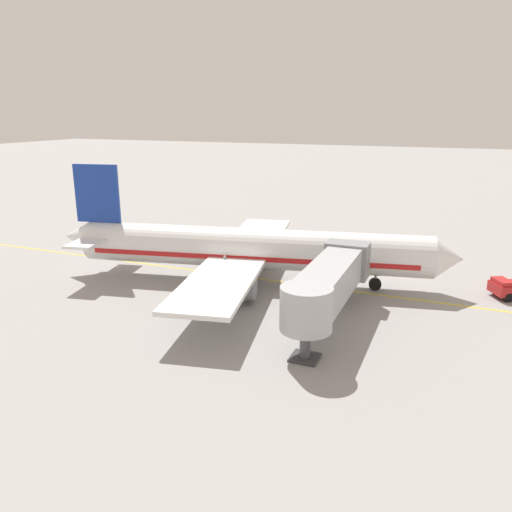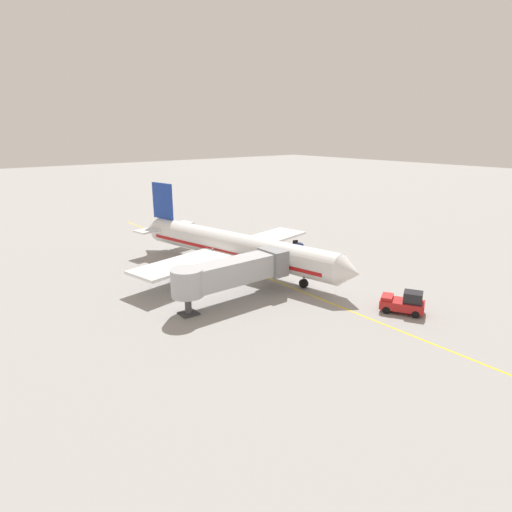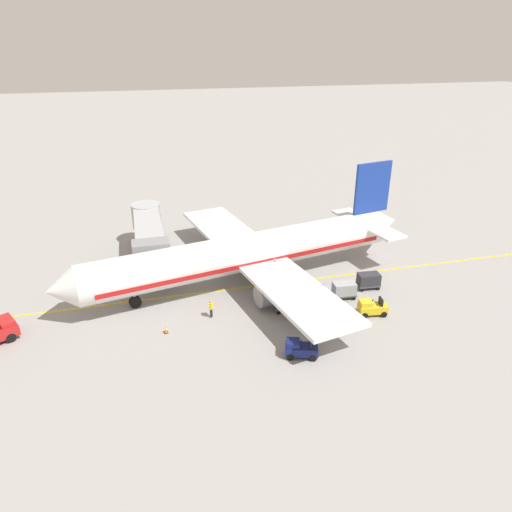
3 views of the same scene
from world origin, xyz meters
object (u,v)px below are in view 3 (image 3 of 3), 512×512
(safety_cone_nose_left, at_px, (166,330))
(parked_airliner, at_px, (248,253))
(baggage_tug_lead, at_px, (300,349))
(baggage_cart_third_in_train, at_px, (344,289))
(baggage_tug_trailing, at_px, (317,303))
(jet_bridge, at_px, (149,233))
(baggage_cart_tail_end, at_px, (369,280))
(baggage_cart_second_in_train, at_px, (314,294))
(ground_crew_wing_walker, at_px, (211,308))
(baggage_tug_spare, at_px, (372,308))
(baggage_cart_front, at_px, (286,301))

(safety_cone_nose_left, bearing_deg, parked_airliner, -51.11)
(baggage_tug_lead, height_order, baggage_cart_third_in_train, baggage_tug_lead)
(baggage_tug_trailing, bearing_deg, baggage_cart_third_in_train, -66.60)
(baggage_tug_trailing, relative_size, baggage_cart_third_in_train, 0.94)
(parked_airliner, distance_m, baggage_cart_third_in_train, 9.92)
(jet_bridge, distance_m, baggage_cart_tail_end, 23.47)
(baggage_cart_second_in_train, bearing_deg, ground_crew_wing_walker, 90.23)
(baggage_cart_tail_end, xyz_separation_m, safety_cone_nose_left, (-2.80, 19.94, -0.66))
(baggage_tug_lead, height_order, baggage_cart_tail_end, baggage_tug_lead)
(baggage_tug_lead, bearing_deg, jet_bridge, 27.04)
(baggage_cart_tail_end, relative_size, ground_crew_wing_walker, 1.74)
(baggage_tug_spare, relative_size, baggage_cart_second_in_train, 0.90)
(parked_airliner, relative_size, baggage_cart_third_in_train, 12.61)
(jet_bridge, height_order, baggage_tug_spare, jet_bridge)
(safety_cone_nose_left, bearing_deg, baggage_tug_spare, -95.38)
(baggage_tug_trailing, height_order, baggage_cart_second_in_train, baggage_tug_trailing)
(baggage_cart_front, distance_m, baggage_cart_third_in_train, 6.00)
(baggage_tug_lead, bearing_deg, ground_crew_wing_walker, 38.03)
(baggage_tug_spare, distance_m, baggage_cart_front, 7.59)
(baggage_cart_second_in_train, distance_m, baggage_cart_tail_end, 6.33)
(baggage_cart_third_in_train, height_order, safety_cone_nose_left, baggage_cart_third_in_train)
(baggage_tug_lead, bearing_deg, baggage_cart_second_in_train, -28.00)
(baggage_cart_third_in_train, bearing_deg, jet_bridge, 53.90)
(parked_airliner, height_order, baggage_cart_front, parked_airliner)
(baggage_tug_trailing, distance_m, baggage_cart_third_in_train, 3.61)
(baggage_tug_spare, xyz_separation_m, baggage_cart_second_in_train, (3.22, 4.24, 0.24))
(parked_airliner, relative_size, ground_crew_wing_walker, 21.97)
(parked_airliner, relative_size, safety_cone_nose_left, 62.93)
(baggage_tug_spare, relative_size, baggage_cart_third_in_train, 0.90)
(parked_airliner, height_order, baggage_cart_third_in_train, parked_airliner)
(baggage_cart_tail_end, distance_m, safety_cone_nose_left, 20.15)
(baggage_cart_second_in_train, distance_m, safety_cone_nose_left, 13.85)
(baggage_cart_front, bearing_deg, safety_cone_nose_left, 94.80)
(baggage_tug_lead, distance_m, baggage_cart_front, 6.84)
(baggage_tug_spare, height_order, ground_crew_wing_walker, ground_crew_wing_walker)
(baggage_tug_lead, distance_m, ground_crew_wing_walker, 9.30)
(baggage_cart_front, relative_size, baggage_cart_second_in_train, 1.00)
(baggage_tug_lead, height_order, baggage_tug_spare, same)
(baggage_tug_spare, height_order, baggage_cart_tail_end, baggage_tug_spare)
(baggage_cart_front, bearing_deg, ground_crew_wing_walker, 85.19)
(baggage_cart_front, height_order, baggage_cart_third_in_train, same)
(jet_bridge, bearing_deg, baggage_tug_lead, -152.96)
(baggage_cart_tail_end, bearing_deg, baggage_tug_spare, 156.53)
(jet_bridge, xyz_separation_m, baggage_tug_spare, (-15.92, -18.40, -2.74))
(parked_airliner, relative_size, baggage_tug_lead, 13.48)
(baggage_cart_second_in_train, xyz_separation_m, baggage_cart_tail_end, (1.28, -6.20, 0.00))
(baggage_tug_spare, xyz_separation_m, safety_cone_nose_left, (1.70, 17.99, -0.42))
(baggage_tug_trailing, relative_size, baggage_tug_spare, 1.05)
(baggage_tug_trailing, xyz_separation_m, baggage_cart_second_in_train, (1.30, -0.23, 0.24))
(baggage_tug_lead, xyz_separation_m, baggage_cart_tail_end, (8.65, -10.11, 0.24))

